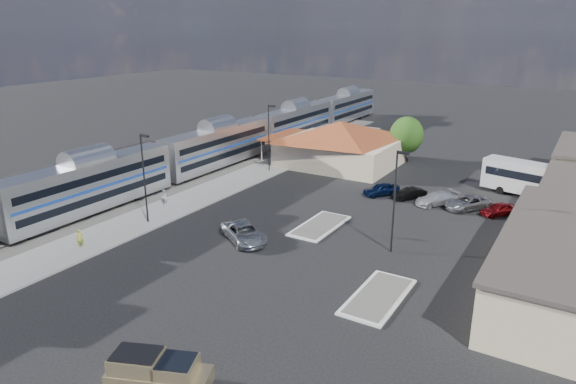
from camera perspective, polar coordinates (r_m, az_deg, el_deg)
The scene contains 23 objects.
ground at distance 50.46m, azimuth -1.55°, elevation -3.71°, with size 280.00×280.00×0.00m, color black.
railbed at distance 68.88m, azimuth -12.77°, elevation 1.88°, with size 16.00×100.00×0.12m, color #4C4944.
platform at distance 61.68m, azimuth -7.96°, elevation 0.30°, with size 5.50×92.00×0.18m, color gray.
passenger_train at distance 70.69m, azimuth -7.75°, elevation 4.93°, with size 3.00×104.00×5.55m.
freight_cars at distance 66.35m, azimuth -18.54°, elevation 2.44°, with size 2.80×46.00×4.00m.
station_depot at distance 71.84m, azimuth 5.71°, elevation 5.43°, with size 18.35×12.24×6.20m.
traffic_island_south at distance 50.18m, azimuth 3.55°, elevation -3.74°, with size 3.30×7.50×0.21m.
traffic_island_north at distance 38.24m, azimuth 9.99°, elevation -11.34°, with size 3.30×7.50×0.21m.
lamp_plat_s at distance 51.09m, azimuth -15.68°, elevation 2.20°, with size 1.08×0.25×9.00m.
lamp_plat_n at distance 67.57m, azimuth -2.09°, elevation 6.62°, with size 1.08×0.25×9.00m.
lamp_lot at distance 43.69m, azimuth 11.89°, elevation -0.15°, with size 1.08×0.25×9.00m.
tree_depot at distance 74.41m, azimuth 13.04°, elevation 6.19°, with size 4.71×4.71×6.63m.
pickup_truck at distance 30.03m, azimuth -14.13°, elevation -18.86°, with size 5.90×3.93×1.92m.
suv at distance 46.71m, azimuth -4.92°, elevation -4.54°, with size 2.69×5.84×1.62m, color #A3A7AB.
coach_bus at distance 63.92m, azimuth 26.12°, elevation 1.25°, with size 12.48×5.45×3.91m.
person_a at distance 48.35m, azimuth -22.10°, elevation -4.79°, with size 0.62×0.40×1.69m, color gold.
person_b at distance 57.15m, azimuth -13.63°, elevation -0.53°, with size 0.79×0.61×1.62m, color silver.
parked_car_a at distance 60.00m, azimuth 10.33°, elevation 0.31°, with size 1.73×4.29×1.46m, color #0C1A3D.
parked_car_b at distance 59.32m, azimuth 13.31°, elevation -0.18°, with size 1.37×3.94×1.30m, color black.
parked_car_c at distance 58.21m, azimuth 16.21°, elevation -0.70°, with size 1.99×4.90×1.42m, color silver.
parked_car_d at distance 57.83m, azimuth 19.33°, elevation -1.13°, with size 2.39×5.17×1.44m, color gray.
parked_car_e at distance 57.09m, azimuth 22.38°, elevation -1.78°, with size 1.58×3.93×1.34m, color maroon.
parked_car_f at distance 57.06m, azimuth 25.59°, elevation -2.18°, with size 1.49×4.28×1.41m, color black.
Camera 1 is at (25.35, -39.45, 18.66)m, focal length 32.00 mm.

